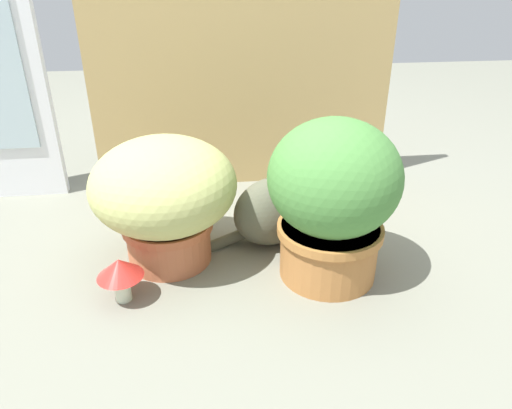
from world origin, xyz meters
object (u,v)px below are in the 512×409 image
grass_planter (165,195)px  cat (278,207)px  leafy_planter (333,197)px  mushroom_ornament_red (120,271)px

grass_planter → cat: grass_planter is taller
leafy_planter → mushroom_ornament_red: 0.59m
grass_planter → leafy_planter: 0.47m
leafy_planter → cat: (-0.11, 0.20, -0.12)m
grass_planter → cat: 0.36m
grass_planter → mushroom_ornament_red: bearing=-123.0°
cat → leafy_planter: bearing=-60.5°
grass_planter → leafy_planter: (0.45, -0.13, 0.03)m
leafy_planter → cat: size_ratio=1.17×
cat → mushroom_ornament_red: cat is taller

